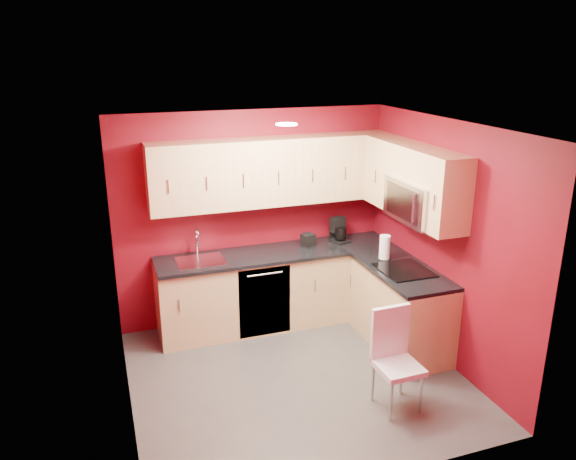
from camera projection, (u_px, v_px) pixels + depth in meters
floor at (296, 378)px, 5.62m from camera, size 3.20×3.20×0.00m
ceiling at (298, 127)px, 4.84m from camera, size 3.20×3.20×0.00m
wall_back at (253, 217)px, 6.58m from camera, size 3.20×0.00×3.20m
wall_front at (371, 336)px, 3.89m from camera, size 3.20×0.00×3.20m
wall_left at (119, 284)px, 4.73m from camera, size 0.00×3.00×3.00m
wall_right at (444, 243)px, 5.73m from camera, size 0.00×3.00×3.00m
base_cabinets_back at (278, 289)px, 6.63m from camera, size 2.80×0.60×0.87m
base_cabinets_right at (401, 309)px, 6.12m from camera, size 0.60×1.30×0.87m
countertop_back at (278, 253)px, 6.47m from camera, size 2.80×0.63×0.04m
countertop_right at (403, 271)px, 5.96m from camera, size 0.63×1.27×0.04m
upper_cabinets_back at (274, 171)px, 6.30m from camera, size 2.80×0.35×0.75m
upper_cabinets_right at (410, 174)px, 5.88m from camera, size 0.35×1.55×0.75m
microwave at (419, 201)px, 5.72m from camera, size 0.42×0.76×0.42m
cooktop at (404, 270)px, 5.92m from camera, size 0.50×0.55×0.01m
sink at (200, 257)px, 6.19m from camera, size 0.52×0.42×0.35m
dishwasher_front at (265, 302)px, 6.29m from camera, size 0.60×0.02×0.82m
downlight at (286, 124)px, 5.12m from camera, size 0.20×0.20×0.01m
coffee_maker at (340, 230)px, 6.74m from camera, size 0.23×0.27×0.30m
napkin_holder at (308, 240)px, 6.63m from camera, size 0.17×0.17×0.15m
paper_towel at (385, 248)px, 6.19m from camera, size 0.18×0.18×0.27m
dining_chair at (398, 362)px, 5.03m from camera, size 0.39×0.41×0.94m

